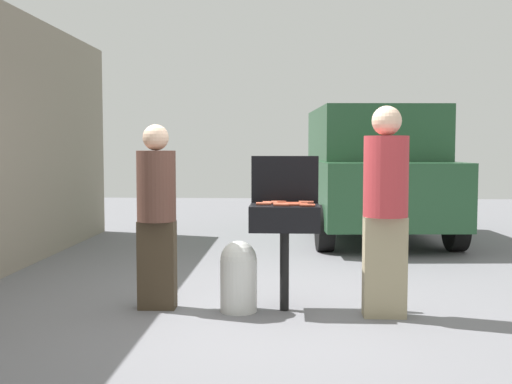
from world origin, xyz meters
name	(u,v)px	position (x,y,z in m)	size (l,w,h in m)	color
ground_plane	(260,310)	(0.00, 0.00, 0.00)	(24.00, 24.00, 0.00)	slate
bbq_grill	(285,221)	(0.21, 0.00, 0.78)	(0.60, 0.44, 0.92)	black
grill_lid_open	(285,179)	(0.21, 0.22, 1.13)	(0.60, 0.05, 0.42)	black
hot_dog_0	(281,205)	(0.18, -0.13, 0.94)	(0.03, 0.03, 0.13)	#B74C33
hot_dog_1	(306,202)	(0.40, 0.12, 0.94)	(0.03, 0.03, 0.13)	#C6593D
hot_dog_2	(264,204)	(0.03, -0.04, 0.94)	(0.03, 0.03, 0.13)	#C6593D
hot_dog_3	(279,202)	(0.16, 0.12, 0.94)	(0.03, 0.03, 0.13)	#AD4228
hot_dog_4	(300,204)	(0.34, -0.07, 0.94)	(0.03, 0.03, 0.13)	#AD4228
hot_dog_5	(281,204)	(0.18, -0.05, 0.94)	(0.03, 0.03, 0.13)	#AD4228
hot_dog_6	(270,203)	(0.08, 0.07, 0.94)	(0.03, 0.03, 0.13)	#C6593D
hot_dog_7	(294,203)	(0.29, 0.00, 0.94)	(0.03, 0.03, 0.13)	#AD4228
hot_dog_8	(307,205)	(0.40, -0.16, 0.94)	(0.03, 0.03, 0.13)	#B74C33
hot_dog_9	(291,205)	(0.27, -0.11, 0.94)	(0.03, 0.03, 0.13)	#B74C33
propane_tank	(239,275)	(-0.18, -0.06, 0.32)	(0.32, 0.32, 0.62)	silver
person_left	(157,209)	(-0.91, 0.00, 0.88)	(0.34, 0.34, 1.62)	#3F3323
person_right	(385,203)	(1.05, -0.16, 0.96)	(0.37, 0.37, 1.76)	gray
parked_minivan	(370,172)	(1.55, 4.68, 1.03)	(2.26, 4.51, 2.02)	#234C2D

